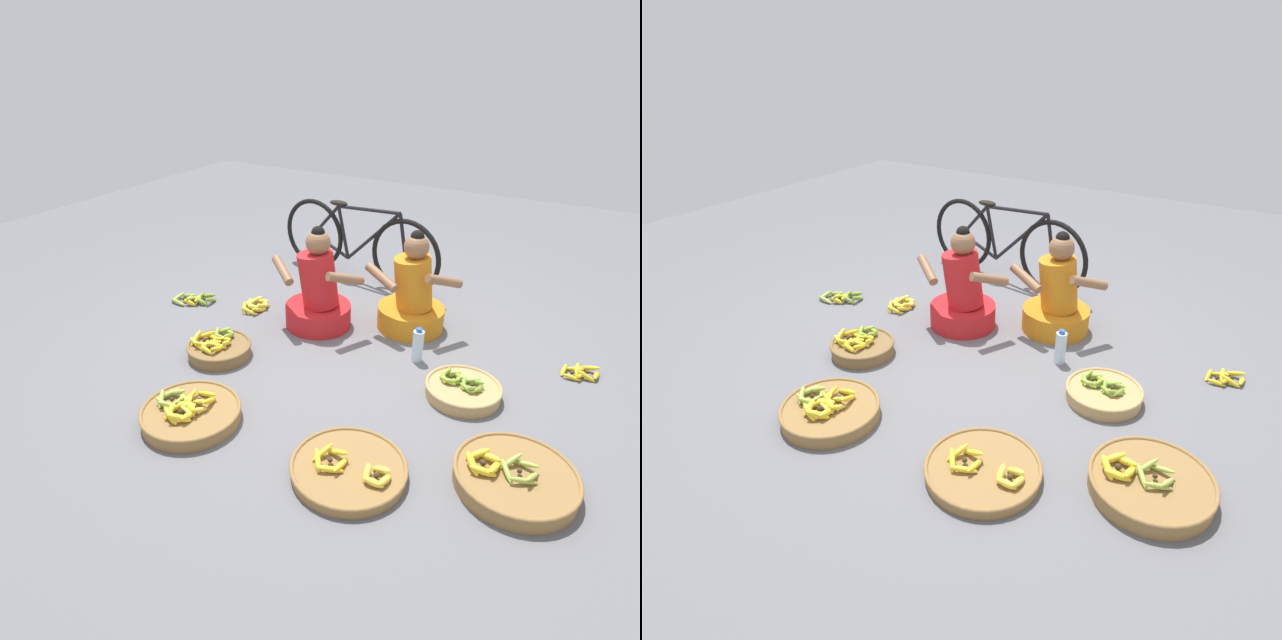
% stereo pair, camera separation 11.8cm
% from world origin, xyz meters
% --- Properties ---
extents(ground_plane, '(10.00, 10.00, 0.00)m').
position_xyz_m(ground_plane, '(0.00, 0.00, 0.00)').
color(ground_plane, slate).
extents(vendor_woman_front, '(0.75, 0.53, 0.82)m').
position_xyz_m(vendor_woman_front, '(-0.30, 0.30, 0.26)').
color(vendor_woman_front, red).
rests_on(vendor_woman_front, ground).
extents(vendor_woman_behind, '(0.71, 0.55, 0.80)m').
position_xyz_m(vendor_woman_behind, '(0.36, 0.62, 0.26)').
color(vendor_woman_behind, orange).
rests_on(vendor_woman_behind, ground).
extents(bicycle_leaning, '(1.69, 0.29, 0.73)m').
position_xyz_m(bicycle_leaning, '(-0.45, 1.28, 0.36)').
color(bicycle_leaning, black).
rests_on(bicycle_leaning, ground).
extents(banana_basket_mid_right, '(0.63, 0.63, 0.13)m').
position_xyz_m(banana_basket_mid_right, '(0.67, -1.07, 0.04)').
color(banana_basket_mid_right, olive).
rests_on(banana_basket_mid_right, ground).
extents(banana_basket_front_right, '(0.60, 0.60, 0.16)m').
position_xyz_m(banana_basket_front_right, '(-0.36, -1.14, 0.05)').
color(banana_basket_front_right, olive).
rests_on(banana_basket_front_right, ground).
extents(banana_basket_back_left, '(0.46, 0.46, 0.16)m').
position_xyz_m(banana_basket_back_left, '(-0.69, -0.46, 0.06)').
color(banana_basket_back_left, brown).
rests_on(banana_basket_back_left, ground).
extents(banana_basket_back_right, '(0.64, 0.64, 0.17)m').
position_xyz_m(banana_basket_back_right, '(1.45, -0.72, 0.06)').
color(banana_basket_back_right, olive).
rests_on(banana_basket_back_right, ground).
extents(banana_basket_mid_left, '(0.49, 0.49, 0.14)m').
position_xyz_m(banana_basket_mid_left, '(0.99, -0.08, 0.05)').
color(banana_basket_mid_left, tan).
rests_on(banana_basket_mid_left, ground).
extents(loose_bananas_back_center, '(0.24, 0.22, 0.08)m').
position_xyz_m(loose_bananas_back_center, '(1.62, 0.55, 0.03)').
color(loose_bananas_back_center, gold).
rests_on(loose_bananas_back_center, ground).
extents(loose_bananas_front_left, '(0.24, 0.30, 0.09)m').
position_xyz_m(loose_bananas_front_left, '(-0.90, 0.28, 0.03)').
color(loose_bananas_front_left, yellow).
rests_on(loose_bananas_front_left, ground).
extents(loose_bananas_near_bicycle, '(0.34, 0.28, 0.10)m').
position_xyz_m(loose_bananas_near_bicycle, '(-1.44, 0.12, 0.03)').
color(loose_bananas_near_bicycle, gold).
rests_on(loose_bananas_near_bicycle, ground).
extents(water_bottle, '(0.08, 0.08, 0.26)m').
position_xyz_m(water_bottle, '(0.58, 0.18, 0.12)').
color(water_bottle, silver).
rests_on(water_bottle, ground).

